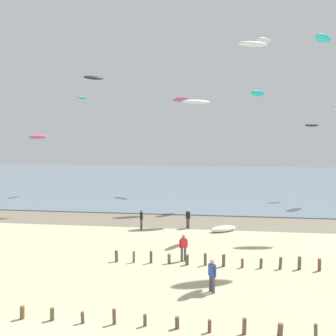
% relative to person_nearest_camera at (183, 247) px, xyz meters
% --- Properties ---
extents(wet_sand_strip, '(120.00, 5.87, 0.01)m').
position_rel_person_nearest_camera_xyz_m(wet_sand_strip, '(-4.20, 11.54, -0.91)').
color(wet_sand_strip, '#7A6D59').
rests_on(wet_sand_strip, ground).
extents(sea, '(160.00, 70.00, 0.10)m').
position_rel_person_nearest_camera_xyz_m(sea, '(-4.20, 49.48, -0.87)').
color(sea, slate).
rests_on(sea, ground).
extents(groyne_near, '(17.92, 0.32, 0.67)m').
position_rel_person_nearest_camera_xyz_m(groyne_near, '(1.51, -8.69, -0.63)').
color(groyne_near, brown).
rests_on(groyne_near, ground).
extents(groyne_mid, '(12.64, 0.35, 0.79)m').
position_rel_person_nearest_camera_xyz_m(groyne_mid, '(2.16, -0.71, -0.56)').
color(groyne_mid, brown).
rests_on(groyne_mid, ground).
extents(person_nearest_camera, '(0.53, 0.34, 1.71)m').
position_rel_person_nearest_camera_xyz_m(person_nearest_camera, '(0.00, 0.00, 0.00)').
color(person_nearest_camera, '#4C4C56').
rests_on(person_nearest_camera, ground).
extents(person_by_waterline, '(0.42, 0.43, 1.71)m').
position_rel_person_nearest_camera_xyz_m(person_by_waterline, '(1.92, -4.75, 0.00)').
color(person_by_waterline, '#4C4C56').
rests_on(person_by_waterline, ground).
extents(person_right_flank, '(0.41, 0.45, 1.71)m').
position_rel_person_nearest_camera_xyz_m(person_right_flank, '(-0.46, 8.88, 0.00)').
color(person_right_flank, '#4C4C56').
rests_on(person_right_flank, ground).
extents(person_trailing_behind, '(0.32, 0.55, 1.71)m').
position_rel_person_nearest_camera_xyz_m(person_trailing_behind, '(-4.42, 7.91, 0.00)').
color(person_trailing_behind, '#383842').
rests_on(person_trailing_behind, ground).
extents(grounded_kite, '(2.55, 2.10, 0.49)m').
position_rel_person_nearest_camera_xyz_m(grounded_kite, '(2.61, 8.15, -0.67)').
color(grounded_kite, white).
rests_on(grounded_kite, ground).
extents(kite_aloft_0, '(3.34, 2.24, 0.63)m').
position_rel_person_nearest_camera_xyz_m(kite_aloft_0, '(-20.72, 21.61, 7.20)').
color(kite_aloft_0, '#E54C99').
extents(kite_aloft_1, '(3.41, 2.16, 0.54)m').
position_rel_person_nearest_camera_xyz_m(kite_aloft_1, '(5.40, 15.67, 16.41)').
color(kite_aloft_1, white).
extents(kite_aloft_2, '(1.11, 2.41, 0.46)m').
position_rel_person_nearest_camera_xyz_m(kite_aloft_2, '(-17.46, 28.75, 12.87)').
color(kite_aloft_2, green).
extents(kite_aloft_3, '(2.32, 2.08, 0.60)m').
position_rel_person_nearest_camera_xyz_m(kite_aloft_3, '(-11.49, 16.58, 13.60)').
color(kite_aloft_3, black).
extents(kite_aloft_4, '(2.42, 2.48, 0.72)m').
position_rel_person_nearest_camera_xyz_m(kite_aloft_4, '(7.29, 22.83, 18.53)').
color(kite_aloft_4, white).
extents(kite_aloft_5, '(1.67, 1.92, 0.49)m').
position_rel_person_nearest_camera_xyz_m(kite_aloft_5, '(8.43, 1.06, 13.07)').
color(kite_aloft_5, '#19B2B7').
extents(kite_aloft_8, '(2.92, 2.58, 0.78)m').
position_rel_person_nearest_camera_xyz_m(kite_aloft_8, '(-3.37, 29.98, 12.53)').
color(kite_aloft_8, '#E54C99').
extents(kite_aloft_10, '(3.39, 2.23, 0.61)m').
position_rel_person_nearest_camera_xyz_m(kite_aloft_10, '(-0.35, 18.03, 10.98)').
color(kite_aloft_10, white).
extents(kite_aloft_11, '(2.23, 1.74, 0.42)m').
position_rel_person_nearest_camera_xyz_m(kite_aloft_11, '(14.00, 27.26, 8.71)').
color(kite_aloft_11, black).
extents(kite_aloft_12, '(1.71, 2.30, 0.61)m').
position_rel_person_nearest_camera_xyz_m(kite_aloft_12, '(5.27, 8.24, 10.65)').
color(kite_aloft_12, '#19B2B7').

